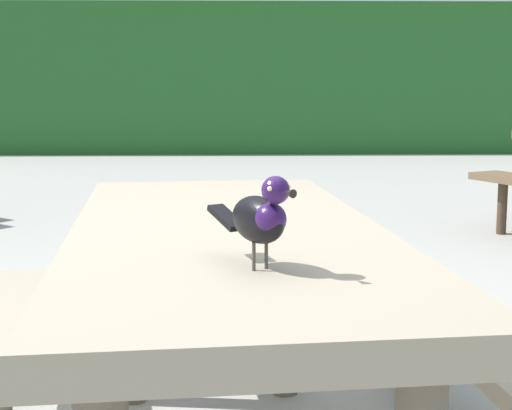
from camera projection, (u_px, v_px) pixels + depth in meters
name	position (u px, v px, depth m)	size (l,w,h in m)	color
hedge_wall	(216.00, 79.00, 12.81)	(28.00, 2.02, 2.31)	#235B23
picnic_table_foreground	(227.00, 297.00, 1.97)	(1.84, 1.87, 0.74)	gray
bird_grackle	(261.00, 217.00, 1.46)	(0.17, 0.26, 0.18)	black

